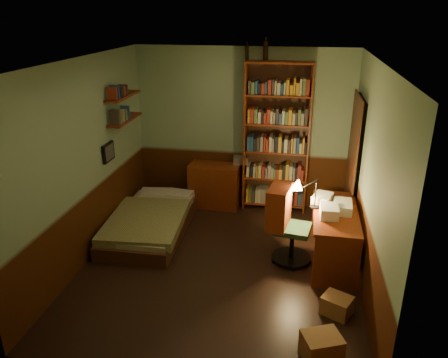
% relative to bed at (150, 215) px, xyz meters
% --- Properties ---
extents(floor, '(3.50, 4.00, 0.02)m').
position_rel_bed_xyz_m(floor, '(1.19, -0.67, -0.29)').
color(floor, black).
rests_on(floor, ground).
extents(ceiling, '(3.50, 4.00, 0.02)m').
position_rel_bed_xyz_m(ceiling, '(1.19, -0.67, 2.33)').
color(ceiling, silver).
rests_on(ceiling, wall_back).
extents(wall_back, '(3.50, 0.02, 2.60)m').
position_rel_bed_xyz_m(wall_back, '(1.19, 1.34, 1.02)').
color(wall_back, '#88A680').
rests_on(wall_back, ground).
extents(wall_left, '(0.02, 4.00, 2.60)m').
position_rel_bed_xyz_m(wall_left, '(-0.57, -0.67, 1.02)').
color(wall_left, '#88A680').
rests_on(wall_left, ground).
extents(wall_right, '(0.02, 4.00, 2.60)m').
position_rel_bed_xyz_m(wall_right, '(2.95, -0.67, 1.02)').
color(wall_right, '#88A680').
rests_on(wall_right, ground).
extents(wall_front, '(3.50, 0.02, 2.60)m').
position_rel_bed_xyz_m(wall_front, '(1.19, -2.68, 1.02)').
color(wall_front, '#88A680').
rests_on(wall_front, ground).
extents(doorway, '(0.06, 0.90, 2.00)m').
position_rel_bed_xyz_m(doorway, '(2.91, 0.63, 0.72)').
color(doorway, black).
rests_on(doorway, ground).
extents(door_trim, '(0.02, 0.98, 2.08)m').
position_rel_bed_xyz_m(door_trim, '(2.88, 0.63, 0.72)').
color(door_trim, '#402213').
rests_on(door_trim, ground).
extents(bed, '(1.04, 1.90, 0.56)m').
position_rel_bed_xyz_m(bed, '(0.00, 0.00, 0.00)').
color(bed, olive).
rests_on(bed, ground).
extents(dresser, '(0.85, 0.45, 0.74)m').
position_rel_bed_xyz_m(dresser, '(0.76, 1.10, 0.09)').
color(dresser, maroon).
rests_on(dresser, ground).
extents(mini_stereo, '(0.26, 0.21, 0.13)m').
position_rel_bed_xyz_m(mini_stereo, '(1.17, 1.22, 0.52)').
color(mini_stereo, '#B2B2B7').
rests_on(mini_stereo, dresser).
extents(bookshelf, '(1.03, 0.33, 2.40)m').
position_rel_bed_xyz_m(bookshelf, '(1.75, 1.18, 0.92)').
color(bookshelf, maroon).
rests_on(bookshelf, ground).
extents(bottle_left, '(0.07, 0.07, 0.21)m').
position_rel_bed_xyz_m(bottle_left, '(1.24, 1.29, 2.23)').
color(bottle_left, black).
rests_on(bottle_left, bookshelf).
extents(bottle_right, '(0.09, 0.09, 0.27)m').
position_rel_bed_xyz_m(bottle_right, '(1.52, 1.29, 2.26)').
color(bottle_right, black).
rests_on(bottle_right, bookshelf).
extents(desk, '(0.58, 1.36, 0.72)m').
position_rel_bed_xyz_m(desk, '(2.63, -0.34, 0.08)').
color(desk, maroon).
rests_on(desk, ground).
extents(paper_stack, '(0.31, 0.35, 0.12)m').
position_rel_bed_xyz_m(paper_stack, '(2.46, -0.10, 0.50)').
color(paper_stack, silver).
rests_on(paper_stack, desk).
extents(desk_lamp, '(0.24, 0.24, 0.62)m').
position_rel_bed_xyz_m(desk_lamp, '(2.36, -0.27, 0.75)').
color(desk_lamp, black).
rests_on(desk_lamp, desk).
extents(office_chair, '(0.57, 0.52, 1.02)m').
position_rel_bed_xyz_m(office_chair, '(2.10, -0.43, 0.23)').
color(office_chair, '#2B4F30').
rests_on(office_chair, ground).
extents(red_jacket, '(0.41, 0.53, 0.55)m').
position_rel_bed_xyz_m(red_jacket, '(1.86, -0.65, 1.02)').
color(red_jacket, '#9B3717').
rests_on(red_jacket, office_chair).
extents(wall_shelf_lower, '(0.20, 0.90, 0.03)m').
position_rel_bed_xyz_m(wall_shelf_lower, '(-0.45, 0.43, 1.32)').
color(wall_shelf_lower, maroon).
rests_on(wall_shelf_lower, wall_left).
extents(wall_shelf_upper, '(0.20, 0.90, 0.03)m').
position_rel_bed_xyz_m(wall_shelf_upper, '(-0.45, 0.43, 1.67)').
color(wall_shelf_upper, maroon).
rests_on(wall_shelf_upper, wall_left).
extents(framed_picture, '(0.04, 0.32, 0.26)m').
position_rel_bed_xyz_m(framed_picture, '(-0.53, -0.07, 0.97)').
color(framed_picture, black).
rests_on(framed_picture, wall_left).
extents(cardboard_box_a, '(0.44, 0.40, 0.27)m').
position_rel_bed_xyz_m(cardboard_box_a, '(2.45, -2.15, -0.14)').
color(cardboard_box_a, '#A07243').
rests_on(cardboard_box_a, ground).
extents(cardboard_box_b, '(0.38, 0.36, 0.21)m').
position_rel_bed_xyz_m(cardboard_box_b, '(2.63, -1.44, -0.17)').
color(cardboard_box_b, '#A07243').
rests_on(cardboard_box_b, ground).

